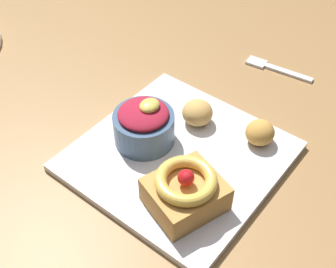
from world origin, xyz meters
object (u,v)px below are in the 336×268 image
(front_plate, at_px, (179,156))
(fork, at_px, (274,68))
(berry_ramekin, at_px, (145,124))
(fritter_middle, at_px, (197,113))
(fritter_front, at_px, (260,132))
(cake_slice, at_px, (185,191))

(front_plate, relative_size, fork, 2.20)
(front_plate, distance_m, fork, 0.29)
(berry_ramekin, distance_m, fritter_middle, 0.09)
(fritter_front, height_order, fritter_middle, fritter_middle)
(fritter_middle, bearing_deg, fritter_front, -76.94)
(berry_ramekin, xyz_separation_m, fritter_middle, (0.08, -0.04, -0.01))
(cake_slice, xyz_separation_m, berry_ramekin, (0.06, 0.12, 0.00))
(cake_slice, xyz_separation_m, fritter_front, (0.16, -0.02, -0.01))
(fritter_front, distance_m, fritter_middle, 0.10)
(fritter_middle, distance_m, fork, 0.22)
(berry_ramekin, distance_m, fork, 0.30)
(front_plate, height_order, cake_slice, cake_slice)
(front_plate, xyz_separation_m, fork, (0.29, -0.00, -0.00))
(berry_ramekin, relative_size, fritter_middle, 1.90)
(cake_slice, relative_size, fritter_front, 2.56)
(fritter_front, bearing_deg, fork, 21.79)
(front_plate, bearing_deg, fork, -0.47)
(front_plate, distance_m, berry_ramekin, 0.07)
(berry_ramekin, relative_size, fritter_front, 2.05)
(fritter_front, bearing_deg, front_plate, 140.13)
(cake_slice, xyz_separation_m, fritter_middle, (0.14, 0.08, -0.01))
(cake_slice, bearing_deg, front_plate, 42.52)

